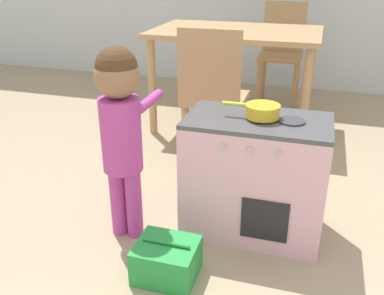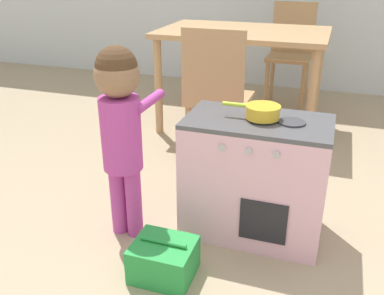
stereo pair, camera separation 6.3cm
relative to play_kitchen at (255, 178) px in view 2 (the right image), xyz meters
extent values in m
cube|color=#EAB2C6|center=(0.00, 0.00, -0.01)|extent=(0.64, 0.36, 0.55)
cube|color=#4C4C51|center=(0.00, 0.00, 0.28)|extent=(0.64, 0.36, 0.02)
cylinder|color=#38383D|center=(0.02, 0.00, 0.29)|extent=(0.11, 0.11, 0.01)
cylinder|color=#38383D|center=(0.14, 0.00, 0.29)|extent=(0.11, 0.11, 0.01)
cube|color=black|center=(0.08, -0.19, -0.11)|extent=(0.20, 0.01, 0.19)
cylinder|color=#B2B2B7|center=(-0.11, -0.19, 0.22)|extent=(0.03, 0.01, 0.03)
cylinder|color=#B2B2B7|center=(0.00, -0.19, 0.22)|extent=(0.03, 0.01, 0.03)
cylinder|color=#B2B2B7|center=(0.11, -0.19, 0.22)|extent=(0.03, 0.01, 0.03)
cylinder|color=yellow|center=(0.02, 0.00, 0.32)|extent=(0.14, 0.14, 0.06)
cylinder|color=yellow|center=(0.02, 0.00, 0.35)|extent=(0.15, 0.15, 0.01)
cylinder|color=#B7DB33|center=(-0.11, 0.00, 0.34)|extent=(0.11, 0.02, 0.02)
cylinder|color=#BC429E|center=(-0.60, -0.21, -0.11)|extent=(0.07, 0.07, 0.35)
cylinder|color=#BC429E|center=(-0.52, -0.21, -0.11)|extent=(0.07, 0.07, 0.35)
cylinder|color=#BC429E|center=(-0.56, -0.21, 0.23)|extent=(0.18, 0.18, 0.33)
sphere|color=#936B4C|center=(-0.56, -0.21, 0.49)|extent=(0.19, 0.19, 0.19)
sphere|color=#4C331E|center=(-0.56, -0.21, 0.52)|extent=(0.18, 0.18, 0.18)
cylinder|color=#BC429E|center=(-0.64, -0.08, 0.34)|extent=(0.04, 0.26, 0.04)
cylinder|color=#BC429E|center=(-0.48, -0.08, 0.34)|extent=(0.04, 0.26, 0.04)
cube|color=green|center=(-0.28, -0.44, -0.21)|extent=(0.25, 0.22, 0.16)
cylinder|color=green|center=(-0.28, -0.44, -0.12)|extent=(0.20, 0.02, 0.02)
cube|color=tan|center=(-0.37, 1.36, 0.43)|extent=(1.20, 0.78, 0.03)
cylinder|color=tan|center=(-0.91, 1.03, 0.06)|extent=(0.06, 0.06, 0.70)
cylinder|color=tan|center=(0.16, 1.03, 0.06)|extent=(0.06, 0.06, 0.70)
cylinder|color=tan|center=(-0.91, 1.69, 0.06)|extent=(0.06, 0.06, 0.70)
cylinder|color=tan|center=(0.16, 1.69, 0.06)|extent=(0.06, 0.06, 0.70)
cube|color=tan|center=(-0.36, 0.67, 0.14)|extent=(0.36, 0.36, 0.03)
cube|color=tan|center=(-0.36, 0.50, 0.37)|extent=(0.36, 0.02, 0.42)
cylinder|color=tan|center=(-0.51, 0.52, -0.08)|extent=(0.04, 0.04, 0.41)
cylinder|color=tan|center=(-0.21, 0.52, -0.08)|extent=(0.04, 0.04, 0.41)
cylinder|color=tan|center=(-0.51, 0.82, -0.08)|extent=(0.04, 0.04, 0.41)
cylinder|color=tan|center=(-0.21, 0.82, -0.08)|extent=(0.04, 0.04, 0.41)
cube|color=tan|center=(-0.10, 1.97, 0.14)|extent=(0.36, 0.36, 0.03)
cube|color=tan|center=(-0.10, 2.14, 0.37)|extent=(0.36, 0.02, 0.42)
cylinder|color=tan|center=(-0.25, 1.82, -0.08)|extent=(0.04, 0.04, 0.41)
cylinder|color=tan|center=(0.05, 1.82, -0.08)|extent=(0.04, 0.04, 0.41)
cylinder|color=tan|center=(-0.25, 2.12, -0.08)|extent=(0.04, 0.04, 0.41)
cylinder|color=tan|center=(0.05, 2.12, -0.08)|extent=(0.04, 0.04, 0.41)
camera|label=1|loc=(0.23, -1.76, 0.93)|focal=40.00mm
camera|label=2|loc=(0.29, -1.74, 0.93)|focal=40.00mm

